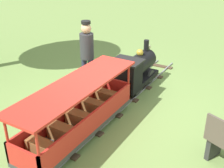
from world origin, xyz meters
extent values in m
plane|color=#75934C|center=(0.00, 0.00, 0.00)|extent=(60.00, 60.00, 0.00)
cube|color=gray|center=(-0.22, -0.18, 0.02)|extent=(0.03, 6.40, 0.04)
cube|color=gray|center=(0.22, -0.18, 0.02)|extent=(0.03, 6.40, 0.04)
cube|color=#4C3828|center=(0.00, -1.61, 0.01)|extent=(0.67, 0.14, 0.03)
cube|color=#4C3828|center=(0.00, -0.89, 0.01)|extent=(0.67, 0.14, 0.03)
cube|color=#4C3828|center=(0.00, -0.18, 0.01)|extent=(0.67, 0.14, 0.03)
cube|color=#4C3828|center=(0.00, 0.53, 0.01)|extent=(0.67, 0.14, 0.03)
cube|color=#4C3828|center=(0.00, 1.24, 0.01)|extent=(0.67, 0.14, 0.03)
cube|color=#4C3828|center=(0.00, 1.95, 0.01)|extent=(0.67, 0.14, 0.03)
cube|color=#4C3828|center=(0.00, 2.66, 0.01)|extent=(0.67, 0.14, 0.03)
cube|color=black|center=(0.00, 1.12, 0.21)|extent=(0.55, 1.40, 0.10)
cylinder|color=black|center=(0.00, 1.32, 0.56)|extent=(0.44, 0.85, 0.44)
cylinder|color=#B7932D|center=(0.00, 1.74, 0.56)|extent=(0.37, 0.02, 0.37)
cylinder|color=black|center=(0.00, 1.61, 0.91)|extent=(0.12, 0.12, 0.25)
sphere|color=#B7932D|center=(0.00, 1.27, 0.83)|extent=(0.16, 0.16, 0.16)
cube|color=black|center=(0.00, 0.64, 0.54)|extent=(0.55, 0.45, 0.55)
cube|color=black|center=(0.00, 0.64, 0.83)|extent=(0.63, 0.53, 0.04)
sphere|color=#F2EAB2|center=(0.00, 1.77, 0.82)|extent=(0.10, 0.10, 0.10)
cylinder|color=#2D2D2D|center=(-0.22, 1.47, 0.20)|extent=(0.05, 0.32, 0.32)
cylinder|color=#2D2D2D|center=(0.22, 1.47, 0.20)|extent=(0.05, 0.32, 0.32)
cylinder|color=#2D2D2D|center=(-0.22, 0.77, 0.20)|extent=(0.05, 0.32, 0.32)
cylinder|color=#2D2D2D|center=(0.22, 0.77, 0.20)|extent=(0.05, 0.32, 0.32)
cube|color=#3F3F3F|center=(0.00, -1.08, 0.18)|extent=(0.63, 2.60, 0.08)
cube|color=red|center=(-0.30, -1.08, 0.40)|extent=(0.04, 2.60, 0.35)
cube|color=red|center=(0.30, -1.08, 0.40)|extent=(0.04, 2.60, 0.35)
cube|color=red|center=(0.00, 0.20, 0.40)|extent=(0.63, 0.04, 0.35)
cube|color=red|center=(0.00, -2.36, 0.40)|extent=(0.63, 0.04, 0.35)
cylinder|color=red|center=(-0.29, 0.17, 0.59)|extent=(0.04, 0.04, 0.75)
cylinder|color=red|center=(0.29, 0.17, 0.59)|extent=(0.04, 0.04, 0.75)
cylinder|color=red|center=(-0.29, -2.33, 0.59)|extent=(0.04, 0.04, 0.75)
cylinder|color=red|center=(0.29, -2.33, 0.59)|extent=(0.04, 0.04, 0.75)
cube|color=red|center=(0.00, -1.08, 0.99)|extent=(0.73, 2.70, 0.04)
cube|color=olive|center=(0.00, -2.00, 0.34)|extent=(0.47, 0.20, 0.24)
cube|color=olive|center=(0.00, -1.54, 0.34)|extent=(0.47, 0.20, 0.24)
cube|color=olive|center=(0.00, -1.08, 0.34)|extent=(0.47, 0.20, 0.24)
cube|color=olive|center=(0.00, -0.62, 0.34)|extent=(0.47, 0.20, 0.24)
cube|color=olive|center=(0.00, -0.16, 0.34)|extent=(0.47, 0.20, 0.24)
cylinder|color=#262626|center=(-0.22, -0.17, 0.16)|extent=(0.04, 0.24, 0.24)
cylinder|color=#262626|center=(0.22, -0.17, 0.16)|extent=(0.04, 0.24, 0.24)
cylinder|color=#262626|center=(-0.22, -1.99, 0.16)|extent=(0.04, 0.24, 0.24)
cylinder|color=#262626|center=(0.22, -1.99, 0.16)|extent=(0.04, 0.24, 0.24)
cylinder|color=#282D47|center=(-0.96, 0.43, 0.40)|extent=(0.12, 0.12, 0.80)
cylinder|color=#282D47|center=(-0.78, 0.43, 0.40)|extent=(0.12, 0.12, 0.80)
cylinder|color=#333338|center=(-0.87, 0.43, 1.08)|extent=(0.30, 0.30, 0.55)
sphere|color=tan|center=(-0.87, 0.43, 1.46)|extent=(0.22, 0.22, 0.22)
cylinder|color=black|center=(-0.87, 0.43, 1.59)|extent=(0.20, 0.20, 0.06)
cube|color=#333333|center=(2.13, -0.47, 0.21)|extent=(0.20, 0.33, 0.42)
camera|label=1|loc=(2.59, -4.38, 2.99)|focal=45.94mm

